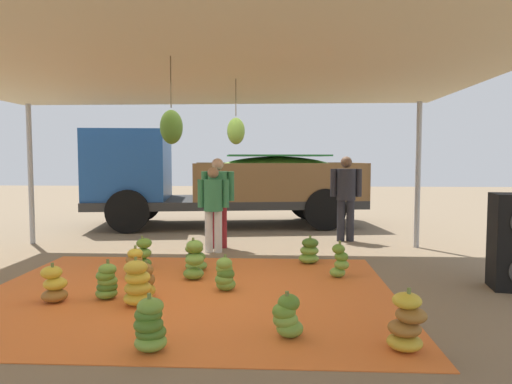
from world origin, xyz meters
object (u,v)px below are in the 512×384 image
banana_bunch_2 (194,261)px  banana_bunch_7 (287,317)px  banana_bunch_13 (309,252)px  worker_2 (218,196)px  banana_bunch_3 (145,281)px  banana_bunch_9 (135,264)px  worker_0 (346,192)px  banana_bunch_10 (107,282)px  banana_bunch_1 (225,275)px  worker_1 (213,203)px  banana_bunch_8 (143,254)px  banana_bunch_6 (195,258)px  banana_bunch_0 (407,324)px  banana_bunch_11 (54,285)px  cargo_truck_main (216,178)px  banana_bunch_5 (150,326)px  banana_bunch_4 (340,262)px  banana_bunch_12 (137,284)px

banana_bunch_2 → banana_bunch_7: banana_bunch_2 is taller
banana_bunch_2 → banana_bunch_13: 2.01m
banana_bunch_2 → worker_2: 2.49m
banana_bunch_3 → banana_bunch_9: size_ratio=0.97×
worker_0 → banana_bunch_10: bearing=-129.3°
banana_bunch_1 → banana_bunch_7: bearing=-63.1°
worker_1 → worker_2: worker_2 is taller
banana_bunch_3 → banana_bunch_8: 1.57m
worker_1 → worker_2: (0.02, 0.45, 0.09)m
banana_bunch_6 → worker_2: 2.03m
banana_bunch_13 → worker_2: worker_2 is taller
worker_0 → worker_1: (-2.57, -1.30, -0.11)m
banana_bunch_7 → banana_bunch_0: bearing=-13.9°
banana_bunch_7 → banana_bunch_9: 3.00m
banana_bunch_7 → banana_bunch_11: bearing=160.8°
banana_bunch_0 → banana_bunch_8: 4.39m
banana_bunch_1 → worker_1: worker_1 is taller
cargo_truck_main → worker_0: size_ratio=4.00×
banana_bunch_9 → worker_2: 2.64m
banana_bunch_13 → banana_bunch_3: bearing=-137.0°
banana_bunch_2 → banana_bunch_10: bearing=-132.3°
banana_bunch_11 → worker_0: worker_0 is taller
banana_bunch_8 → worker_0: worker_0 is taller
banana_bunch_0 → cargo_truck_main: cargo_truck_main is taller
banana_bunch_5 → banana_bunch_7: 1.28m
banana_bunch_4 → banana_bunch_6: size_ratio=1.09×
banana_bunch_3 → banana_bunch_10: banana_bunch_10 is taller
banana_bunch_10 → banana_bunch_12: banana_bunch_12 is taller
banana_bunch_8 → banana_bunch_10: 1.58m
banana_bunch_3 → banana_bunch_2: bearing=63.9°
banana_bunch_2 → banana_bunch_7: 2.44m
banana_bunch_0 → banana_bunch_6: bearing=130.1°
banana_bunch_4 → banana_bunch_7: (-0.79, -2.28, -0.03)m
banana_bunch_6 → banana_bunch_9: 0.93m
banana_bunch_8 → worker_1: (0.91, 1.33, 0.69)m
banana_bunch_9 → worker_0: bearing=43.2°
banana_bunch_5 → banana_bunch_2: bearing=91.3°
banana_bunch_4 → worker_1: bearing=140.0°
banana_bunch_4 → worker_0: (0.50, 3.04, 0.79)m
banana_bunch_0 → banana_bunch_9: 3.97m
banana_bunch_4 → banana_bunch_5: 3.33m
banana_bunch_8 → cargo_truck_main: bearing=84.1°
banana_bunch_6 → banana_bunch_5: bearing=-87.4°
banana_bunch_6 → banana_bunch_9: banana_bunch_9 is taller
banana_bunch_5 → banana_bunch_6: size_ratio=1.06×
banana_bunch_2 → banana_bunch_12: bearing=-110.1°
banana_bunch_7 → worker_2: (-1.26, 4.46, 0.80)m
banana_bunch_9 → banana_bunch_10: 1.00m
worker_0 → worker_2: (-2.54, -0.86, -0.02)m
banana_bunch_7 → banana_bunch_8: banana_bunch_8 is taller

